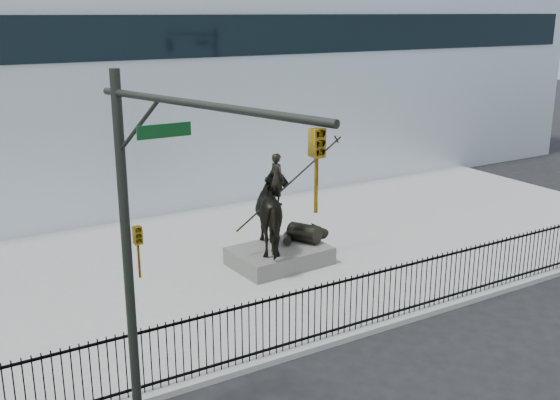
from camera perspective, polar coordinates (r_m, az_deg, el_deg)
ground at (r=16.81m, az=11.77°, el=-12.32°), size 120.00×120.00×0.00m
plaza at (r=21.90m, az=-0.69°, el=-4.86°), size 30.00×12.00×0.15m
building at (r=32.53m, az=-12.55°, el=9.70°), size 44.00×14.00×9.00m
picket_fence at (r=17.24m, az=9.12°, el=-8.08°), size 22.10×0.10×1.50m
statue_plinth at (r=20.88m, az=-0.04°, el=-4.89°), size 3.08×2.20×0.56m
equestrian_statue at (r=20.43m, az=0.09°, el=-1.08°), size 3.80×2.46×3.23m
traffic_signal_left at (r=11.33m, az=-10.76°, el=-4.18°), size 1.52×4.84×7.00m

